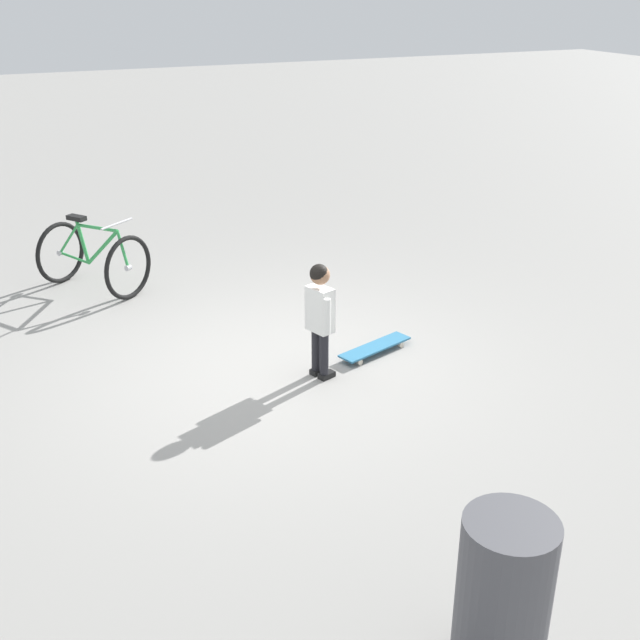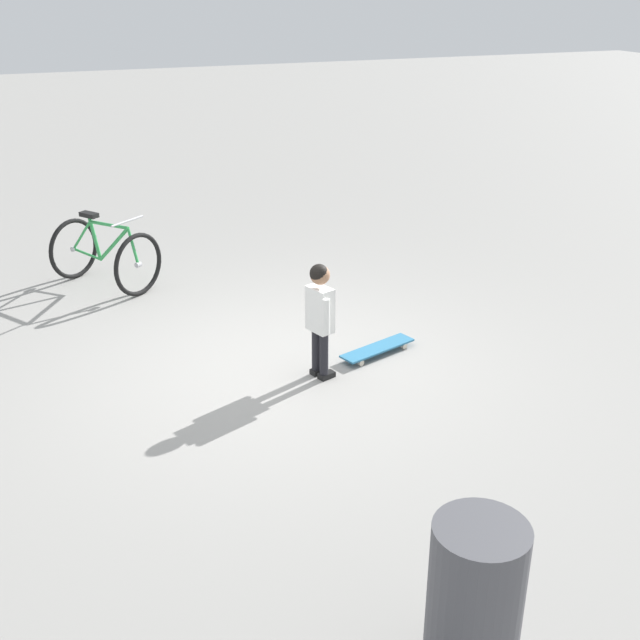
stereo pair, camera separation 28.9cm
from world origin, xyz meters
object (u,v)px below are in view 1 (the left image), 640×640
Objects in this scene: skateboard at (375,347)px; bicycle_mid at (93,258)px; child_person at (320,309)px; trash_bin at (503,596)px.

bicycle_mid is (2.15, -2.70, 0.32)m from skateboard.
skateboard is at bearing -161.40° from child_person.
trash_bin is (1.08, 3.48, 0.39)m from skateboard.
trash_bin is (0.42, 3.26, -0.21)m from child_person.
child_person is 1.18× the size of trash_bin.
child_person is 3.29m from trash_bin.
bicycle_mid is 1.42× the size of trash_bin.
skateboard is at bearing 128.52° from bicycle_mid.
trash_bin reaches higher than skateboard.
child_person is at bearing 116.99° from bicycle_mid.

